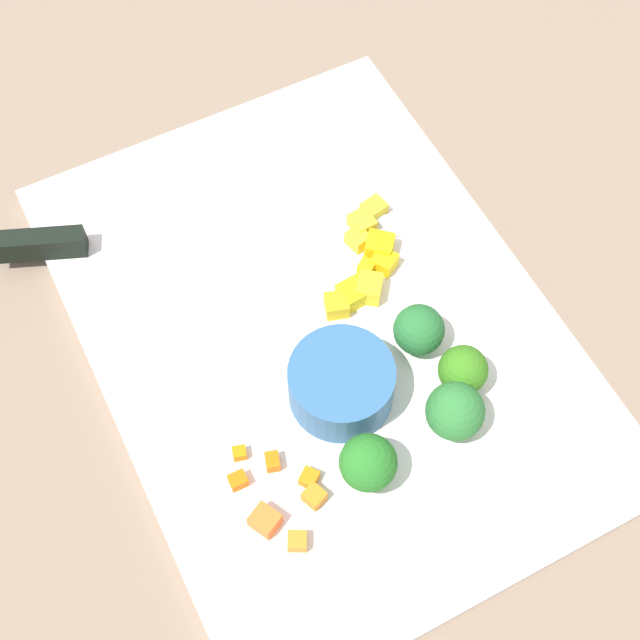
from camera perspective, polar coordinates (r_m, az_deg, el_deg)
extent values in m
plane|color=#836F5C|center=(0.70, 0.00, -0.87)|extent=(4.00, 4.00, 0.00)
cube|color=white|center=(0.70, 0.00, -0.64)|extent=(0.47, 0.34, 0.01)
cylinder|color=#2F5F90|center=(0.65, 1.35, -4.05)|extent=(0.08, 0.08, 0.04)
cube|color=silver|center=(0.74, 0.38, 5.68)|extent=(0.09, 0.19, 0.00)
cube|color=black|center=(0.75, -17.33, 4.60)|extent=(0.04, 0.07, 0.02)
cube|color=orange|center=(0.65, -5.12, -8.40)|extent=(0.01, 0.01, 0.01)
cube|color=orange|center=(0.64, -5.21, -10.09)|extent=(0.01, 0.01, 0.01)
cube|color=orange|center=(0.64, -0.69, -9.98)|extent=(0.02, 0.02, 0.01)
cube|color=orange|center=(0.63, -0.37, -11.11)|extent=(0.02, 0.02, 0.01)
cube|color=orange|center=(0.64, -3.03, -8.94)|extent=(0.01, 0.01, 0.01)
cube|color=orange|center=(0.63, -3.51, -12.55)|extent=(0.02, 0.02, 0.01)
cube|color=orange|center=(0.63, -1.44, -13.83)|extent=(0.02, 0.02, 0.01)
cube|color=yellow|center=(0.72, 3.79, 4.67)|extent=(0.03, 0.03, 0.02)
cube|color=yellow|center=(0.71, 2.95, 3.32)|extent=(0.02, 0.02, 0.01)
cube|color=yellow|center=(0.73, 2.41, 5.14)|extent=(0.02, 0.02, 0.01)
cube|color=yellow|center=(0.72, 4.09, 3.69)|extent=(0.02, 0.02, 0.01)
cube|color=yellow|center=(0.70, 3.14, 2.02)|extent=(0.03, 0.03, 0.02)
cube|color=yellow|center=(0.69, 1.06, 0.93)|extent=(0.02, 0.02, 0.02)
cube|color=yellow|center=(0.73, 2.68, 6.10)|extent=(0.02, 0.02, 0.02)
cube|color=yellow|center=(0.75, 3.43, 7.06)|extent=(0.02, 0.02, 0.01)
cube|color=yellow|center=(0.70, 2.07, 1.66)|extent=(0.02, 0.02, 0.02)
cylinder|color=#83B362|center=(0.67, 8.85, -3.75)|extent=(0.01, 0.01, 0.01)
sphere|color=#397C1C|center=(0.66, 9.04, -3.14)|extent=(0.04, 0.04, 0.04)
cylinder|color=#98BA6A|center=(0.64, 2.99, -9.57)|extent=(0.01, 0.01, 0.01)
sphere|color=#267425|center=(0.62, 3.07, -9.01)|extent=(0.04, 0.04, 0.04)
cylinder|color=#84B96A|center=(0.66, 8.35, -6.33)|extent=(0.01, 0.01, 0.01)
sphere|color=#2E7634|center=(0.64, 8.55, -5.73)|extent=(0.04, 0.04, 0.04)
cylinder|color=#8EBD64|center=(0.69, 6.15, -1.26)|extent=(0.01, 0.01, 0.01)
sphere|color=#276C32|center=(0.67, 6.28, -0.62)|extent=(0.04, 0.04, 0.04)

